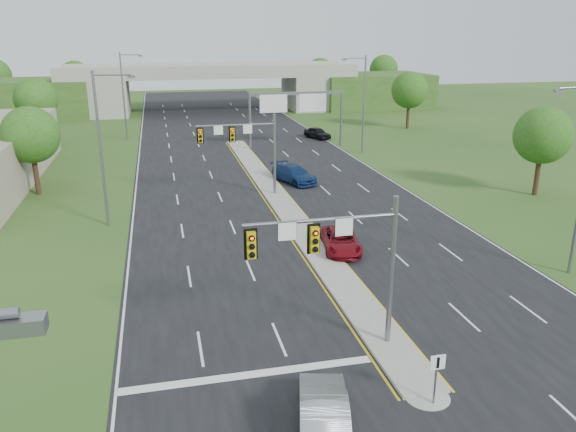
# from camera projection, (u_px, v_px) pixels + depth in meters

# --- Properties ---
(ground) EXTENTS (240.00, 240.00, 0.00)m
(ground) POSITION_uv_depth(u_px,v_px,m) (387.00, 344.00, 25.48)
(ground) COLOR #2A4E1C
(ground) RESTS_ON ground
(road) EXTENTS (24.00, 160.00, 0.02)m
(road) POSITION_uv_depth(u_px,v_px,m) (255.00, 169.00, 57.85)
(road) COLOR black
(road) RESTS_ON ground
(median) EXTENTS (2.00, 54.00, 0.16)m
(median) POSITION_uv_depth(u_px,v_px,m) (280.00, 200.00, 46.72)
(median) COLOR gray
(median) RESTS_ON road
(median_nose) EXTENTS (2.00, 2.00, 0.16)m
(median_nose) POSITION_uv_depth(u_px,v_px,m) (427.00, 395.00, 21.74)
(median_nose) COLOR gray
(median_nose) RESTS_ON road
(lane_markings) EXTENTS (23.72, 160.00, 0.01)m
(lane_markings) POSITION_uv_depth(u_px,v_px,m) (260.00, 184.00, 52.09)
(lane_markings) COLOR gold
(lane_markings) RESTS_ON road
(signal_mast_near) EXTENTS (6.62, 0.60, 7.00)m
(signal_mast_near) POSITION_uv_depth(u_px,v_px,m) (343.00, 252.00, 23.44)
(signal_mast_near) COLOR slate
(signal_mast_near) RESTS_ON ground
(signal_mast_far) EXTENTS (6.62, 0.60, 7.00)m
(signal_mast_far) POSITION_uv_depth(u_px,v_px,m) (248.00, 142.00, 46.57)
(signal_mast_far) COLOR slate
(signal_mast_far) RESTS_ON ground
(keep_right_sign) EXTENTS (0.60, 0.13, 2.20)m
(keep_right_sign) POSITION_uv_depth(u_px,v_px,m) (437.00, 371.00, 20.81)
(keep_right_sign) COLOR slate
(keep_right_sign) RESTS_ON ground
(sign_gantry) EXTENTS (11.58, 0.44, 6.67)m
(sign_gantry) POSITION_uv_depth(u_px,v_px,m) (295.00, 104.00, 66.82)
(sign_gantry) COLOR slate
(sign_gantry) RESTS_ON ground
(overpass) EXTENTS (80.00, 14.00, 8.10)m
(overpass) POSITION_uv_depth(u_px,v_px,m) (211.00, 91.00, 98.37)
(overpass) COLOR gray
(overpass) RESTS_ON ground
(lightpole_l_mid) EXTENTS (2.85, 0.25, 11.00)m
(lightpole_l_mid) POSITION_uv_depth(u_px,v_px,m) (103.00, 143.00, 39.21)
(lightpole_l_mid) COLOR slate
(lightpole_l_mid) RESTS_ON ground
(lightpole_l_far) EXTENTS (2.85, 0.25, 11.00)m
(lightpole_l_far) POSITION_uv_depth(u_px,v_px,m) (125.00, 92.00, 71.59)
(lightpole_l_far) COLOR slate
(lightpole_l_far) RESTS_ON ground
(lightpole_r_far) EXTENTS (2.85, 0.25, 11.00)m
(lightpole_r_far) POSITION_uv_depth(u_px,v_px,m) (362.00, 100.00, 63.42)
(lightpole_r_far) COLOR slate
(lightpole_r_far) RESTS_ON ground
(tree_l_near) EXTENTS (4.80, 4.80, 7.60)m
(tree_l_near) POSITION_uv_depth(u_px,v_px,m) (31.00, 135.00, 47.32)
(tree_l_near) COLOR #382316
(tree_l_near) RESTS_ON ground
(tree_l_mid) EXTENTS (5.20, 5.20, 8.12)m
(tree_l_mid) POSITION_uv_depth(u_px,v_px,m) (36.00, 99.00, 69.49)
(tree_l_mid) COLOR #382316
(tree_l_mid) RESTS_ON ground
(tree_r_near) EXTENTS (4.80, 4.80, 7.60)m
(tree_r_near) POSITION_uv_depth(u_px,v_px,m) (543.00, 136.00, 47.07)
(tree_r_near) COLOR #382316
(tree_r_near) RESTS_ON ground
(tree_r_mid) EXTENTS (5.20, 5.20, 8.12)m
(tree_r_mid) POSITION_uv_depth(u_px,v_px,m) (410.00, 90.00, 80.21)
(tree_r_mid) COLOR #382316
(tree_r_mid) RESTS_ON ground
(tree_back_b) EXTENTS (5.60, 5.60, 8.32)m
(tree_back_b) POSITION_uv_depth(u_px,v_px,m) (75.00, 76.00, 105.57)
(tree_back_b) COLOR #382316
(tree_back_b) RESTS_ON ground
(tree_back_c) EXTENTS (5.60, 5.60, 8.32)m
(tree_back_c) POSITION_uv_depth(u_px,v_px,m) (320.00, 72.00, 115.86)
(tree_back_c) COLOR #382316
(tree_back_c) RESTS_ON ground
(tree_back_d) EXTENTS (6.00, 6.00, 8.85)m
(tree_back_d) POSITION_uv_depth(u_px,v_px,m) (384.00, 69.00, 118.76)
(tree_back_d) COLOR #382316
(tree_back_d) RESTS_ON ground
(car_silver) EXTENTS (2.79, 5.09, 1.59)m
(car_silver) POSITION_uv_depth(u_px,v_px,m) (324.00, 413.00, 19.60)
(car_silver) COLOR #9E9EA5
(car_silver) RESTS_ON road
(car_far_a) EXTENTS (3.02, 5.13, 1.34)m
(car_far_a) POSITION_uv_depth(u_px,v_px,m) (341.00, 241.00, 36.08)
(car_far_a) COLOR maroon
(car_far_a) RESTS_ON road
(car_far_b) EXTENTS (4.01, 5.86, 1.58)m
(car_far_b) POSITION_uv_depth(u_px,v_px,m) (294.00, 174.00, 52.45)
(car_far_b) COLOR #0D2450
(car_far_b) RESTS_ON road
(car_far_c) EXTENTS (3.21, 4.60, 1.46)m
(car_far_c) POSITION_uv_depth(u_px,v_px,m) (317.00, 133.00, 74.02)
(car_far_c) COLOR black
(car_far_c) RESTS_ON road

